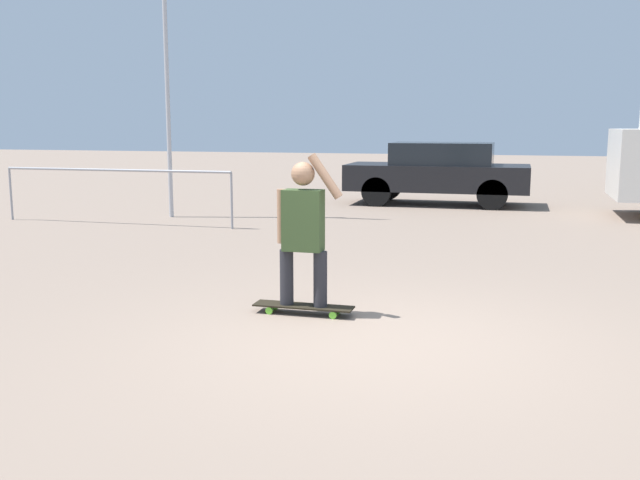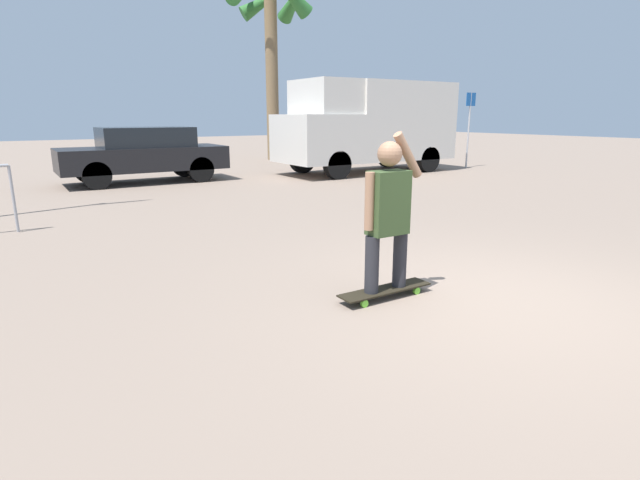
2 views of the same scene
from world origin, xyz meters
TOP-DOWN VIEW (x-y plane):
  - ground_plane at (0.00, 0.00)m, footprint 80.00×80.00m
  - skateboard at (-0.86, 0.72)m, footprint 1.04×0.24m
  - person_skateboarder at (-0.87, 0.72)m, footprint 0.68×0.24m
  - camper_van at (6.10, 9.96)m, footprint 5.75×2.27m
  - parked_car_black at (-0.64, 11.21)m, footprint 4.30×1.72m
  - palm_tree_near_van at (5.73, 15.89)m, footprint 3.38×3.69m
  - street_sign at (9.95, 9.27)m, footprint 0.44×0.06m

SIDE VIEW (x-z plane):
  - ground_plane at x=0.00m, z-range 0.00..0.00m
  - skateboard at x=-0.86m, z-range 0.03..0.12m
  - parked_car_black at x=-0.64m, z-range 0.05..1.54m
  - person_skateboarder at x=-0.87m, z-range 0.14..1.70m
  - camper_van at x=6.10m, z-range 0.14..2.96m
  - street_sign at x=9.95m, z-range 0.35..2.91m
  - palm_tree_near_van at x=5.73m, z-range 2.05..9.30m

